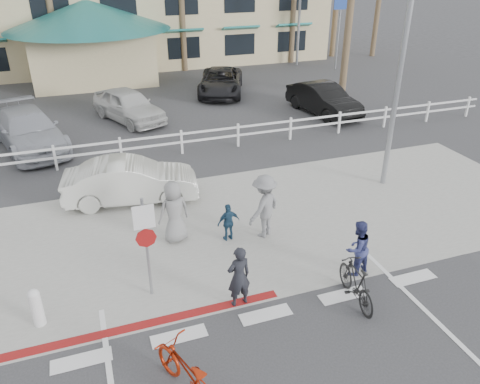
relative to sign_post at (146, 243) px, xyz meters
name	(u,v)px	position (x,y,z in m)	size (l,w,h in m)	color
ground	(276,333)	(2.30, -2.20, -1.45)	(140.00, 140.00, 0.00)	#333335
sidewalk_plaza	(216,229)	(2.30, 2.30, -1.44)	(22.00, 7.00, 0.01)	gray
cross_street	(184,175)	(2.30, 6.30, -1.45)	(40.00, 5.00, 0.01)	#333335
parking_lot	(143,104)	(2.30, 15.80, -1.45)	(50.00, 16.00, 0.01)	#333335
curb_red	(128,329)	(-0.70, -1.00, -1.44)	(7.00, 0.25, 0.02)	maroon
rail_fence	(184,142)	(2.80, 8.30, -0.95)	(29.40, 0.16, 1.00)	silver
sign_post	(146,243)	(0.00, 0.00, 0.00)	(0.50, 0.10, 2.90)	gray
bollard_0	(36,307)	(-2.50, -0.20, -0.97)	(0.26, 0.26, 0.95)	silver
streetlight_0	(403,53)	(8.80, 3.30, 3.05)	(0.60, 2.00, 9.00)	gray
info_sign	(339,27)	(16.30, 19.80, 1.35)	(1.20, 0.16, 5.60)	navy
bike_red	(189,374)	(0.17, -3.09, -0.94)	(0.68, 1.95, 1.02)	#981E07
rider_red	(239,277)	(1.86, -1.03, -0.67)	(0.57, 0.37, 1.56)	black
bike_black	(356,283)	(4.45, -1.83, -0.94)	(0.48, 1.71, 1.03)	black
rider_black	(357,248)	(5.04, -0.89, -0.70)	(0.73, 0.57, 1.50)	navy
pedestrian_a	(264,206)	(3.51, 1.54, -0.50)	(1.22, 0.70, 1.89)	slate
pedestrian_child	(229,222)	(2.49, 1.65, -0.88)	(0.67, 0.28, 1.14)	navy
pedestrian_b	(174,212)	(1.07, 2.14, -0.54)	(0.89, 0.58, 1.82)	gray
car_white_sedan	(131,181)	(0.25, 4.95, -0.75)	(1.49, 4.27, 1.41)	silver
lot_car_1	(29,130)	(-3.07, 11.05, -0.67)	(2.18, 5.37, 1.56)	#9699A2
lot_car_2	(129,105)	(1.27, 13.23, -0.68)	(1.81, 4.50, 1.53)	beige
lot_car_3	(323,99)	(10.59, 11.07, -0.70)	(1.58, 4.54, 1.50)	black
lot_car_5	(221,82)	(6.87, 16.32, -0.75)	(2.33, 5.05, 1.40)	black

